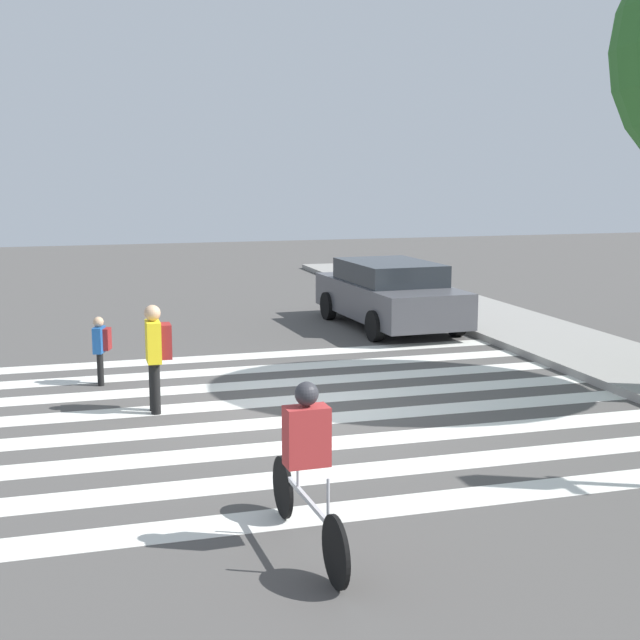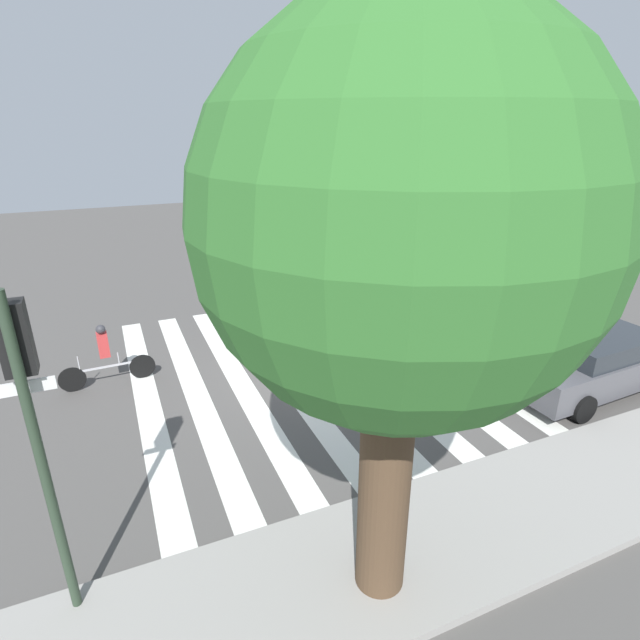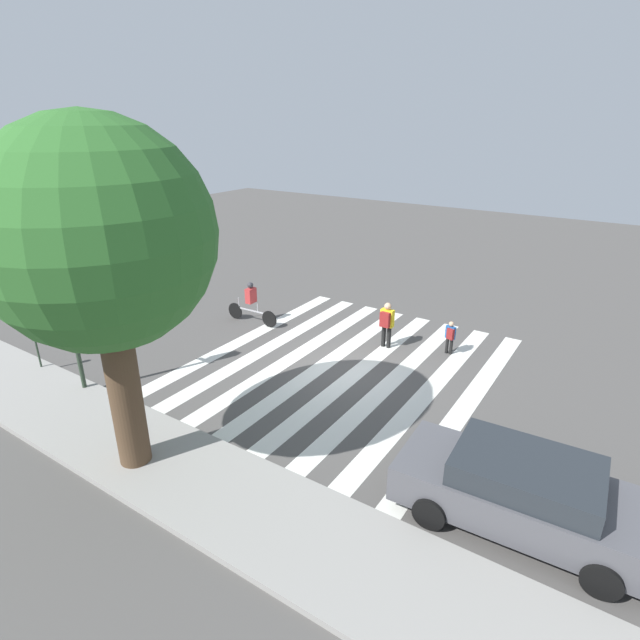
{
  "view_description": "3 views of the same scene",
  "coord_description": "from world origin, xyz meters",
  "px_view_note": "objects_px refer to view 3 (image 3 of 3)",
  "views": [
    {
      "loc": [
        12.13,
        -3.21,
        3.47
      ],
      "look_at": [
        -0.44,
        0.49,
        1.24
      ],
      "focal_mm": 50.0,
      "sensor_mm": 36.0,
      "label": 1
    },
    {
      "loc": [
        4.21,
        10.92,
        6.1
      ],
      "look_at": [
        -0.47,
        0.14,
        1.36
      ],
      "focal_mm": 28.0,
      "sensor_mm": 36.0,
      "label": 2
    },
    {
      "loc": [
        -6.94,
        11.87,
        7.16
      ],
      "look_at": [
        0.74,
        0.2,
        1.44
      ],
      "focal_mm": 28.0,
      "sensor_mm": 36.0,
      "label": 3
    }
  ],
  "objects_px": {
    "pedestrian_adult_yellow_jacket": "(450,335)",
    "traffic_light": "(68,283)",
    "cyclist_near_curb": "(251,301)",
    "car_parked_silver_sedan": "(523,492)",
    "street_tree": "(99,239)",
    "parking_meter": "(35,341)",
    "pedestrian_child_with_backpack": "(387,322)"
  },
  "relations": [
    {
      "from": "pedestrian_adult_yellow_jacket",
      "to": "cyclist_near_curb",
      "type": "relative_size",
      "value": 0.5
    },
    {
      "from": "parking_meter",
      "to": "car_parked_silver_sedan",
      "type": "height_order",
      "value": "car_parked_silver_sedan"
    },
    {
      "from": "parking_meter",
      "to": "street_tree",
      "type": "bearing_deg",
      "value": 168.23
    },
    {
      "from": "traffic_light",
      "to": "street_tree",
      "type": "height_order",
      "value": "street_tree"
    },
    {
      "from": "street_tree",
      "to": "pedestrian_child_with_backpack",
      "type": "distance_m",
      "value": 9.65
    },
    {
      "from": "street_tree",
      "to": "cyclist_near_curb",
      "type": "height_order",
      "value": "street_tree"
    },
    {
      "from": "parking_meter",
      "to": "pedestrian_child_with_backpack",
      "type": "distance_m",
      "value": 10.76
    },
    {
      "from": "street_tree",
      "to": "cyclist_near_curb",
      "type": "bearing_deg",
      "value": -67.19
    },
    {
      "from": "pedestrian_child_with_backpack",
      "to": "car_parked_silver_sedan",
      "type": "distance_m",
      "value": 7.96
    },
    {
      "from": "street_tree",
      "to": "pedestrian_adult_yellow_jacket",
      "type": "xyz_separation_m",
      "value": [
        -3.82,
        -9.18,
        -4.42
      ]
    },
    {
      "from": "street_tree",
      "to": "pedestrian_child_with_backpack",
      "type": "xyz_separation_m",
      "value": [
        -1.88,
        -8.5,
        -4.16
      ]
    },
    {
      "from": "cyclist_near_curb",
      "to": "car_parked_silver_sedan",
      "type": "relative_size",
      "value": 0.48
    },
    {
      "from": "parking_meter",
      "to": "pedestrian_adult_yellow_jacket",
      "type": "bearing_deg",
      "value": -141.34
    },
    {
      "from": "traffic_light",
      "to": "parking_meter",
      "type": "xyz_separation_m",
      "value": [
        2.21,
        0.12,
        -2.17
      ]
    },
    {
      "from": "pedestrian_adult_yellow_jacket",
      "to": "car_parked_silver_sedan",
      "type": "height_order",
      "value": "car_parked_silver_sedan"
    },
    {
      "from": "traffic_light",
      "to": "pedestrian_adult_yellow_jacket",
      "type": "bearing_deg",
      "value": -134.59
    },
    {
      "from": "pedestrian_adult_yellow_jacket",
      "to": "traffic_light",
      "type": "bearing_deg",
      "value": -115.86
    },
    {
      "from": "pedestrian_child_with_backpack",
      "to": "pedestrian_adult_yellow_jacket",
      "type": "xyz_separation_m",
      "value": [
        -1.94,
        -0.68,
        -0.26
      ]
    },
    {
      "from": "pedestrian_child_with_backpack",
      "to": "cyclist_near_curb",
      "type": "relative_size",
      "value": 0.7
    },
    {
      "from": "traffic_light",
      "to": "parking_meter",
      "type": "distance_m",
      "value": 3.1
    },
    {
      "from": "traffic_light",
      "to": "pedestrian_child_with_backpack",
      "type": "bearing_deg",
      "value": -128.94
    },
    {
      "from": "pedestrian_child_with_backpack",
      "to": "street_tree",
      "type": "bearing_deg",
      "value": -101.36
    },
    {
      "from": "street_tree",
      "to": "cyclist_near_curb",
      "type": "distance_m",
      "value": 9.35
    },
    {
      "from": "pedestrian_adult_yellow_jacket",
      "to": "cyclist_near_curb",
      "type": "bearing_deg",
      "value": -149.35
    },
    {
      "from": "parking_meter",
      "to": "cyclist_near_curb",
      "type": "distance_m",
      "value": 7.03
    },
    {
      "from": "traffic_light",
      "to": "parking_meter",
      "type": "height_order",
      "value": "traffic_light"
    },
    {
      "from": "pedestrian_adult_yellow_jacket",
      "to": "pedestrian_child_with_backpack",
      "type": "bearing_deg",
      "value": -141.85
    },
    {
      "from": "pedestrian_adult_yellow_jacket",
      "to": "street_tree",
      "type": "bearing_deg",
      "value": -93.86
    },
    {
      "from": "traffic_light",
      "to": "parking_meter",
      "type": "relative_size",
      "value": 3.37
    },
    {
      "from": "traffic_light",
      "to": "cyclist_near_curb",
      "type": "xyz_separation_m",
      "value": [
        -0.63,
        -6.31,
        -2.31
      ]
    },
    {
      "from": "pedestrian_adult_yellow_jacket",
      "to": "car_parked_silver_sedan",
      "type": "xyz_separation_m",
      "value": [
        -3.65,
        6.36,
        0.1
      ]
    },
    {
      "from": "street_tree",
      "to": "car_parked_silver_sedan",
      "type": "height_order",
      "value": "street_tree"
    }
  ]
}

